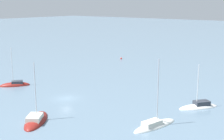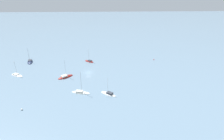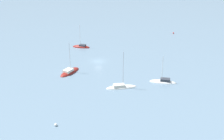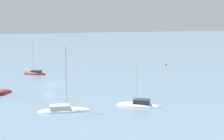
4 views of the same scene
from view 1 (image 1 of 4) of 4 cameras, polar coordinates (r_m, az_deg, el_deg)
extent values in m
plane|color=slate|center=(64.40, -8.39, -5.16)|extent=(600.00, 600.00, 0.00)
ellipsoid|color=white|center=(50.37, 7.85, -10.16)|extent=(9.13, 4.26, 1.39)
cube|color=silver|center=(49.62, 7.30, -9.58)|extent=(3.46, 2.31, 0.71)
cylinder|color=#B2B2B7|center=(48.85, 8.40, -3.98)|extent=(0.14, 0.14, 10.36)
ellipsoid|color=white|center=(60.42, 15.51, -6.66)|extent=(7.81, 6.52, 1.40)
cube|color=#333842|center=(60.49, 16.06, -5.84)|extent=(3.29, 3.02, 0.89)
cylinder|color=silver|center=(59.00, 15.42, -2.74)|extent=(0.14, 0.14, 7.84)
ellipsoid|color=maroon|center=(53.28, -13.69, -9.13)|extent=(8.78, 7.52, 1.82)
cube|color=silver|center=(52.33, -13.95, -8.45)|extent=(3.77, 3.55, 0.86)
cylinder|color=silver|center=(52.06, -13.85, -3.67)|extent=(0.14, 0.14, 9.29)
ellipsoid|color=maroon|center=(76.70, -17.32, -2.77)|extent=(6.93, 6.08, 1.73)
cube|color=#333842|center=(76.47, -16.95, -2.15)|extent=(2.99, 2.83, 0.68)
cylinder|color=silver|center=(75.69, -17.81, 0.69)|extent=(0.14, 0.14, 8.52)
sphere|color=red|center=(107.56, 1.68, 2.14)|extent=(0.60, 0.60, 0.60)
camera|label=2|loc=(73.69, 84.54, 21.19)|focal=28.00mm
camera|label=3|loc=(52.86, 125.09, 15.80)|focal=50.00mm
camera|label=4|loc=(38.90, 79.10, -4.01)|focal=50.00mm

